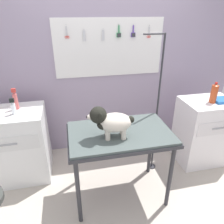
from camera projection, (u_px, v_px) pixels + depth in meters
The scene contains 11 objects.
ground at pixel (126, 206), 2.39m from camera, with size 4.40×4.00×0.04m, color #BCB1A3.
rear_wall_panel at pixel (104, 74), 3.00m from camera, with size 4.00×0.11×2.30m.
grooming_table at pixel (120, 138), 2.20m from camera, with size 1.08×0.67×0.86m.
grooming_arm at pixel (156, 114), 2.60m from camera, with size 0.30×0.11×1.77m.
dog at pixel (110, 121), 2.00m from camera, with size 0.45×0.24×0.33m.
counter_left at pixel (14, 145), 2.63m from camera, with size 0.80×0.58×0.92m.
cabinet_right at pixel (203, 131), 2.93m from camera, with size 0.68×0.54×0.92m.
spray_bottle_short at pixel (16, 100), 2.47m from camera, with size 0.05×0.05×0.26m.
conditioner_bottle at pixel (13, 108), 2.36m from camera, with size 0.05×0.05×0.19m.
soda_bottle at pixel (214, 93), 2.64m from camera, with size 0.08×0.08×0.27m.
supply_tray at pixel (222, 100), 2.72m from camera, with size 0.24×0.18×0.04m.
Camera 1 is at (-0.52, -1.61, 1.99)m, focal length 33.85 mm.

